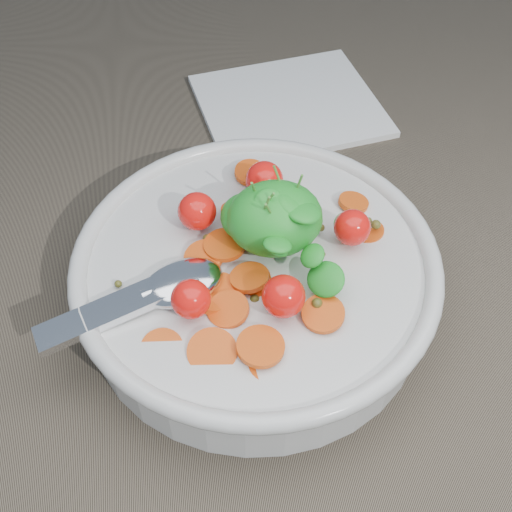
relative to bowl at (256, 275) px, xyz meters
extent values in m
plane|color=brown|center=(0.02, 0.01, -0.03)|extent=(6.00, 6.00, 0.00)
cylinder|color=silver|center=(0.00, 0.00, -0.01)|extent=(0.26, 0.26, 0.05)
torus|color=silver|center=(0.00, 0.00, 0.02)|extent=(0.28, 0.28, 0.01)
cylinder|color=silver|center=(0.00, 0.00, -0.03)|extent=(0.13, 0.13, 0.01)
cylinder|color=brown|center=(0.00, 0.00, -0.01)|extent=(0.24, 0.24, 0.04)
cylinder|color=#F35C14|center=(0.04, -0.06, 0.02)|extent=(0.04, 0.04, 0.01)
cylinder|color=#F35C14|center=(-0.03, -0.04, 0.02)|extent=(0.03, 0.03, 0.01)
cylinder|color=#F35C14|center=(-0.04, 0.01, 0.02)|extent=(0.04, 0.04, 0.01)
cylinder|color=#F35C14|center=(-0.04, -0.08, 0.02)|extent=(0.04, 0.04, 0.01)
cylinder|color=#F35C14|center=(0.09, 0.05, 0.02)|extent=(0.03, 0.03, 0.01)
cylinder|color=#F35C14|center=(0.00, 0.05, 0.02)|extent=(0.04, 0.04, 0.01)
cylinder|color=#F35C14|center=(-0.03, -0.02, 0.02)|extent=(0.03, 0.03, 0.01)
cylinder|color=#F35C14|center=(-0.01, -0.02, 0.02)|extent=(0.04, 0.04, 0.01)
cylinder|color=#F35C14|center=(-0.08, 0.01, 0.01)|extent=(0.04, 0.04, 0.01)
cylinder|color=#F35C14|center=(0.09, 0.02, 0.02)|extent=(0.04, 0.04, 0.01)
cylinder|color=#F35C14|center=(0.01, 0.09, 0.02)|extent=(0.04, 0.04, 0.01)
cylinder|color=#F35C14|center=(-0.01, 0.05, 0.02)|extent=(0.03, 0.03, 0.01)
cylinder|color=#F35C14|center=(0.00, -0.09, 0.01)|extent=(0.04, 0.04, 0.01)
cylinder|color=#F35C14|center=(-0.07, -0.07, 0.01)|extent=(0.04, 0.04, 0.01)
cylinder|color=#F35C14|center=(-0.04, -0.03, 0.02)|extent=(0.04, 0.04, 0.02)
cylinder|color=#F35C14|center=(-0.02, 0.01, 0.03)|extent=(0.03, 0.03, 0.01)
cylinder|color=#F35C14|center=(-0.01, -0.08, 0.02)|extent=(0.05, 0.05, 0.01)
cylinder|color=#F35C14|center=(-0.01, -0.02, 0.02)|extent=(0.04, 0.04, 0.01)
sphere|color=#4D4C19|center=(-0.04, 0.07, 0.02)|extent=(0.01, 0.01, 0.01)
sphere|color=#4D4C19|center=(-0.06, -0.02, 0.02)|extent=(0.01, 0.01, 0.01)
sphere|color=#4D4C19|center=(-0.10, -0.01, 0.02)|extent=(0.01, 0.01, 0.01)
sphere|color=#4D4C19|center=(-0.03, 0.00, 0.02)|extent=(0.01, 0.01, 0.01)
sphere|color=#4D4C19|center=(-0.04, -0.02, 0.02)|extent=(0.01, 0.01, 0.01)
sphere|color=#4D4C19|center=(0.05, 0.02, 0.03)|extent=(0.01, 0.01, 0.01)
sphere|color=#4D4C19|center=(-0.05, -0.02, 0.02)|extent=(0.01, 0.01, 0.01)
sphere|color=#4D4C19|center=(-0.05, -0.03, 0.02)|extent=(0.01, 0.01, 0.01)
sphere|color=#4D4C19|center=(-0.03, 0.02, 0.02)|extent=(0.01, 0.01, 0.01)
sphere|color=#4D4C19|center=(0.03, 0.06, 0.03)|extent=(0.01, 0.01, 0.01)
sphere|color=#4D4C19|center=(0.04, 0.07, 0.02)|extent=(0.01, 0.01, 0.01)
sphere|color=#4D4C19|center=(0.04, -0.05, 0.03)|extent=(0.01, 0.01, 0.01)
sphere|color=#4D4C19|center=(-0.04, -0.01, 0.02)|extent=(0.01, 0.01, 0.01)
sphere|color=#4D4C19|center=(-0.01, 0.03, 0.02)|extent=(0.01, 0.01, 0.01)
sphere|color=#4D4C19|center=(0.05, 0.00, 0.02)|extent=(0.01, 0.01, 0.01)
sphere|color=#4D4C19|center=(0.05, -0.03, 0.02)|extent=(0.01, 0.01, 0.01)
sphere|color=#4D4C19|center=(0.10, 0.02, 0.03)|extent=(0.01, 0.01, 0.01)
sphere|color=#4D4C19|center=(0.09, 0.03, 0.02)|extent=(0.01, 0.01, 0.01)
sphere|color=#4D4C19|center=(0.02, 0.06, 0.02)|extent=(0.01, 0.01, 0.01)
sphere|color=#4D4C19|center=(-0.01, -0.04, 0.02)|extent=(0.01, 0.01, 0.01)
sphere|color=red|center=(0.07, 0.01, 0.04)|extent=(0.03, 0.03, 0.03)
sphere|color=red|center=(0.02, 0.07, 0.04)|extent=(0.03, 0.03, 0.03)
sphere|color=red|center=(-0.04, 0.04, 0.04)|extent=(0.03, 0.03, 0.03)
sphere|color=red|center=(-0.05, -0.04, 0.04)|extent=(0.03, 0.03, 0.03)
sphere|color=red|center=(0.01, -0.05, 0.04)|extent=(0.03, 0.03, 0.03)
ellipsoid|color=green|center=(0.02, 0.01, 0.05)|extent=(0.07, 0.06, 0.05)
ellipsoid|color=green|center=(0.00, 0.02, 0.04)|extent=(0.04, 0.04, 0.03)
ellipsoid|color=green|center=(0.02, 0.01, 0.06)|extent=(0.03, 0.03, 0.02)
ellipsoid|color=green|center=(0.03, 0.00, 0.07)|extent=(0.03, 0.03, 0.02)
ellipsoid|color=green|center=(0.03, 0.00, 0.06)|extent=(0.03, 0.03, 0.03)
ellipsoid|color=green|center=(0.01, 0.02, 0.06)|extent=(0.03, 0.03, 0.02)
ellipsoid|color=green|center=(0.07, 0.01, 0.04)|extent=(0.02, 0.02, 0.02)
ellipsoid|color=green|center=(0.02, 0.02, 0.06)|extent=(0.03, 0.03, 0.01)
ellipsoid|color=green|center=(0.01, 0.02, 0.06)|extent=(0.03, 0.03, 0.02)
ellipsoid|color=green|center=(0.01, 0.01, 0.06)|extent=(0.03, 0.02, 0.02)
ellipsoid|color=green|center=(0.01, 0.00, 0.06)|extent=(0.03, 0.03, 0.02)
ellipsoid|color=green|center=(0.01, 0.01, 0.05)|extent=(0.02, 0.02, 0.02)
ellipsoid|color=green|center=(0.01, -0.03, 0.06)|extent=(0.03, 0.03, 0.01)
ellipsoid|color=green|center=(0.02, 0.01, 0.07)|extent=(0.03, 0.03, 0.02)
ellipsoid|color=green|center=(0.02, 0.00, 0.06)|extent=(0.02, 0.03, 0.02)
ellipsoid|color=green|center=(0.01, -0.02, 0.05)|extent=(0.02, 0.03, 0.02)
ellipsoid|color=green|center=(0.00, 0.03, 0.05)|extent=(0.03, 0.03, 0.02)
ellipsoid|color=green|center=(0.01, 0.00, 0.07)|extent=(0.03, 0.03, 0.02)
ellipsoid|color=green|center=(0.04, 0.00, 0.05)|extent=(0.02, 0.02, 0.01)
ellipsoid|color=green|center=(0.03, 0.00, 0.07)|extent=(0.04, 0.04, 0.02)
ellipsoid|color=green|center=(0.04, -0.04, 0.03)|extent=(0.04, 0.04, 0.02)
ellipsoid|color=green|center=(0.01, -0.01, 0.06)|extent=(0.03, 0.03, 0.02)
ellipsoid|color=green|center=(0.04, -0.02, 0.04)|extent=(0.02, 0.02, 0.02)
ellipsoid|color=green|center=(0.02, 0.01, 0.06)|extent=(0.02, 0.03, 0.02)
ellipsoid|color=green|center=(0.00, 0.00, 0.06)|extent=(0.03, 0.03, 0.01)
ellipsoid|color=green|center=(0.03, 0.01, 0.06)|extent=(0.02, 0.03, 0.02)
cylinder|color=#4C8C33|center=(0.01, 0.01, 0.06)|extent=(0.02, 0.02, 0.04)
cylinder|color=#4C8C33|center=(0.00, 0.00, 0.06)|extent=(0.01, 0.01, 0.04)
cylinder|color=#4C8C33|center=(0.03, 0.02, 0.06)|extent=(0.01, 0.01, 0.04)
cylinder|color=#4C8C33|center=(0.01, 0.00, 0.06)|extent=(0.02, 0.01, 0.04)
cylinder|color=#4C8C33|center=(0.00, 0.02, 0.06)|extent=(0.01, 0.02, 0.04)
cylinder|color=#4C8C33|center=(0.02, 0.02, 0.06)|extent=(0.02, 0.02, 0.04)
ellipsoid|color=silver|center=(-0.06, -0.02, 0.02)|extent=(0.07, 0.06, 0.02)
cube|color=silver|center=(-0.10, -0.03, 0.02)|extent=(0.12, 0.06, 0.02)
cylinder|color=silver|center=(-0.07, -0.02, 0.02)|extent=(0.02, 0.02, 0.01)
cube|color=white|center=(0.07, 0.25, -0.03)|extent=(0.20, 0.19, 0.01)
camera|label=1|loc=(-0.04, -0.31, 0.38)|focal=45.00mm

